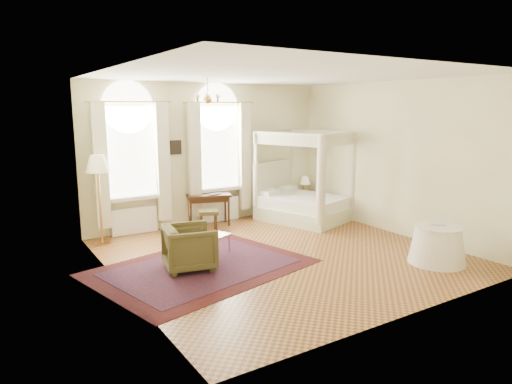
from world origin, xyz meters
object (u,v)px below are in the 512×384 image
Objects in this scene: coffee_table at (215,237)px; nightstand at (306,201)px; canopy_bed at (304,200)px; writing_desk at (208,198)px; side_table at (437,245)px; floor_lamp at (98,168)px; armchair at (190,247)px; stool at (208,214)px.

nightstand is at bearing 28.05° from coffee_table.
canopy_bed is at bearing -130.16° from nightstand.
writing_desk is 1.13× the size of side_table.
floor_lamp reaches higher than side_table.
side_table is (3.85, -2.06, -0.05)m from armchair.
writing_desk reaches higher than nightstand.
stool is (-0.24, -0.48, -0.24)m from writing_desk.
canopy_bed is at bearing 21.39° from coffee_table.
writing_desk is 0.58m from stool.
stool is 0.65× the size of armchair.
coffee_table is (-0.85, -1.99, -0.31)m from writing_desk.
floor_lamp is (-2.27, 0.26, 1.15)m from stool.
floor_lamp is 1.84× the size of side_table.
writing_desk is 0.61× the size of floor_lamp.
writing_desk is 2.02× the size of stool.
stool is at bearing -116.70° from writing_desk.
coffee_table is at bearing -113.10° from writing_desk.
nightstand reaches higher than coffee_table.
canopy_bed reaches higher than armchair.
stool is 0.56× the size of side_table.
side_table reaches higher than stool.
armchair is at bearing 151.86° from side_table.
armchair reaches higher than nightstand.
armchair is at bearing -155.86° from canopy_bed.
coffee_table is (-3.07, -1.20, -0.16)m from canopy_bed.
floor_lamp is at bearing 132.96° from coffee_table.
floor_lamp reaches higher than stool.
nightstand is 5.14m from armchair.
canopy_bed is 3.78m from side_table.
coffee_table is at bearing -151.95° from nightstand.
canopy_bed is at bearing -53.73° from armchair.
stool is 4.79m from side_table.
canopy_bed is 4.89m from floor_lamp.
writing_desk is 5.10m from side_table.
floor_lamp is at bearing 173.35° from stool.
stool reaches higher than coffee_table.
side_table reaches higher than coffee_table.
writing_desk is at bearing 160.48° from canopy_bed.
writing_desk is at bearing 63.30° from stool.
canopy_bed is 4.19m from armchair.
canopy_bed reaches higher than writing_desk.
floor_lamp is (-4.73, 0.58, 1.06)m from canopy_bed.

